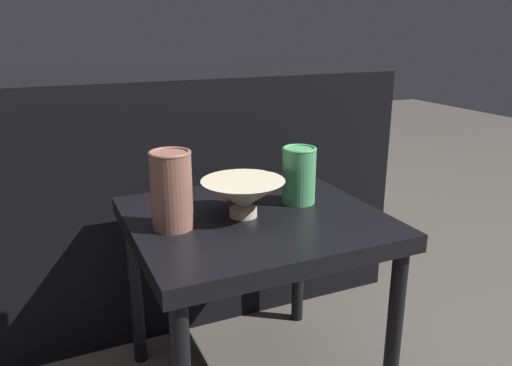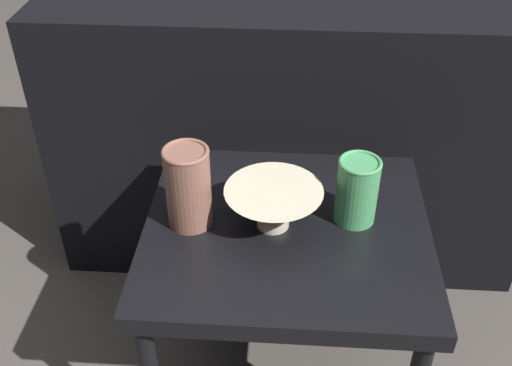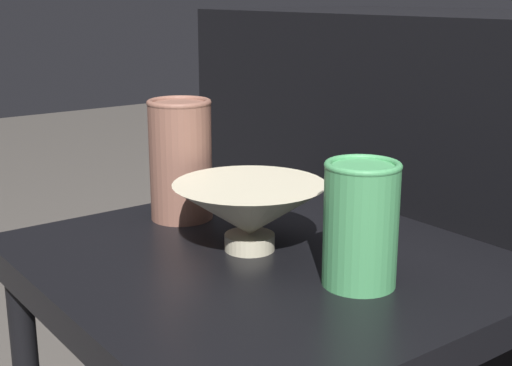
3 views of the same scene
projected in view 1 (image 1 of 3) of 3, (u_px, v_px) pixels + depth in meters
table at (254, 237)px, 1.18m from camera, size 0.57×0.52×0.48m
couch_backdrop at (187, 186)px, 1.68m from camera, size 1.27×0.50×0.76m
bowl at (243, 195)px, 1.14m from camera, size 0.19×0.19×0.09m
vase_textured_left at (172, 190)px, 1.06m from camera, size 0.09×0.09×0.17m
vase_colorful_right at (299, 174)px, 1.22m from camera, size 0.08×0.08×0.14m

